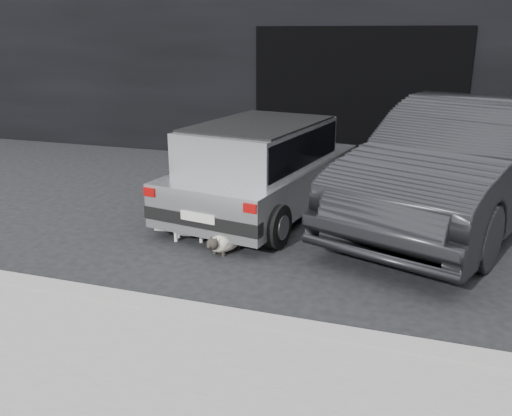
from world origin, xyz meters
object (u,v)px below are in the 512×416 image
(second_car, at_px, (462,163))
(cat_siamese, at_px, (224,242))
(silver_hatchback, at_px, (263,163))
(cat_white, at_px, (192,226))

(second_car, height_order, cat_siamese, second_car)
(silver_hatchback, bearing_deg, second_car, 17.79)
(second_car, distance_m, cat_white, 3.66)
(second_car, height_order, cat_white, second_car)
(cat_white, bearing_deg, second_car, 106.38)
(second_car, xyz_separation_m, cat_white, (-3.15, -1.76, -0.65))
(silver_hatchback, height_order, cat_siamese, silver_hatchback)
(cat_siamese, xyz_separation_m, cat_white, (-0.52, 0.24, 0.06))
(silver_hatchback, height_order, second_car, second_car)
(cat_white, bearing_deg, silver_hatchback, 147.57)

